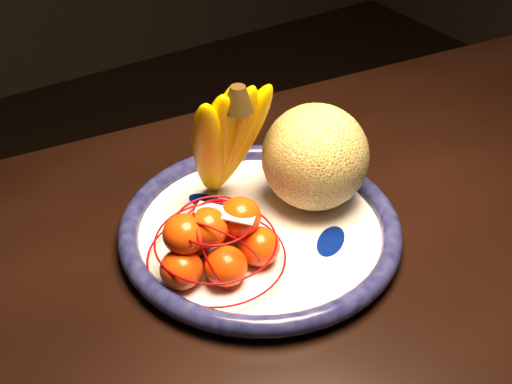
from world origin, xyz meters
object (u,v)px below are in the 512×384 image
fruit_bowl (260,228)px  banana_bunch (223,138)px  cantaloupe (315,157)px  mandarin_bag (216,241)px  dining_table (465,266)px

fruit_bowl → banana_bunch: banana_bunch is taller
fruit_bowl → cantaloupe: size_ratio=2.58×
fruit_bowl → banana_bunch: size_ratio=1.73×
banana_bunch → mandarin_bag: bearing=-125.4°
dining_table → cantaloupe: cantaloupe is taller
cantaloupe → mandarin_bag: cantaloupe is taller
fruit_bowl → banana_bunch: (-0.01, 0.07, 0.11)m
mandarin_bag → cantaloupe: bearing=11.9°
dining_table → banana_bunch: 0.41m
cantaloupe → fruit_bowl: bearing=-173.3°
fruit_bowl → cantaloupe: bearing=6.7°
dining_table → banana_bunch: (-0.28, 0.22, 0.21)m
dining_table → banana_bunch: bearing=148.9°
dining_table → mandarin_bag: (-0.35, 0.12, 0.13)m
dining_table → mandarin_bag: mandarin_bag is taller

